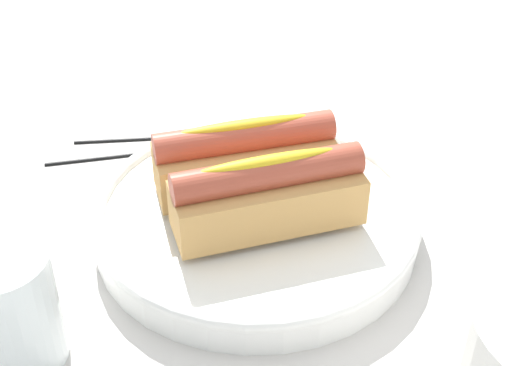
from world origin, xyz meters
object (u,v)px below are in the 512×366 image
(serving_bowl, at_px, (256,217))
(chopstick_near, at_px, (158,151))
(hotdog_front, at_px, (245,157))
(chopstick_far, at_px, (180,137))
(water_glass, at_px, (10,311))
(hotdog_back, at_px, (268,194))

(serving_bowl, relative_size, chopstick_near, 1.25)
(hotdog_front, relative_size, chopstick_far, 0.72)
(hotdog_front, bearing_deg, chopstick_near, -78.97)
(chopstick_near, bearing_deg, hotdog_front, 119.87)
(chopstick_near, distance_m, chopstick_far, 0.03)
(water_glass, bearing_deg, chopstick_near, -135.73)
(hotdog_back, relative_size, water_glass, 1.75)
(serving_bowl, distance_m, water_glass, 0.21)
(hotdog_front, distance_m, hotdog_back, 0.05)
(serving_bowl, height_order, water_glass, water_glass)
(water_glass, bearing_deg, serving_bowl, -171.99)
(chopstick_far, bearing_deg, water_glass, 67.13)
(serving_bowl, height_order, chopstick_near, serving_bowl)
(hotdog_front, relative_size, water_glass, 1.75)
(hotdog_front, relative_size, hotdog_back, 1.00)
(serving_bowl, bearing_deg, chopstick_far, -93.40)
(hotdog_back, xyz_separation_m, water_glass, (0.21, 0.00, -0.02))
(serving_bowl, bearing_deg, chopstick_near, -82.72)
(water_glass, bearing_deg, hotdog_back, -179.25)
(hotdog_back, xyz_separation_m, chopstick_near, (0.01, -0.18, -0.06))
(hotdog_front, height_order, water_glass, hotdog_front)
(serving_bowl, height_order, chopstick_far, serving_bowl)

